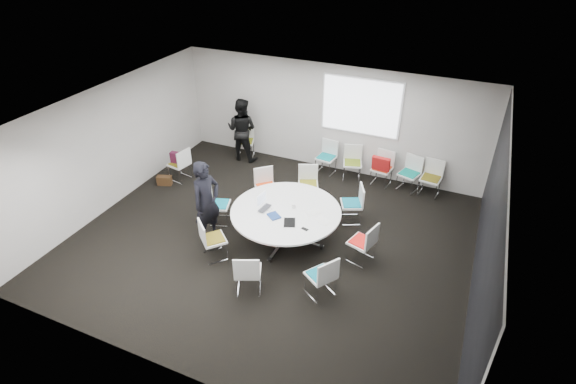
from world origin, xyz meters
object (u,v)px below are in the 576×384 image
at_px(laptop, 267,209).
at_px(chair_back_a, 326,163).
at_px(chair_back_c, 381,175).
at_px(brown_bag, 164,180).
at_px(chair_ring_b, 351,210).
at_px(person_main, 207,202).
at_px(chair_ring_f, 214,246).
at_px(chair_back_b, 352,169).
at_px(chair_ring_c, 308,191).
at_px(chair_person_back, 246,147).
at_px(conference_table, 286,218).
at_px(chair_ring_e, 219,211).
at_px(chair_spare_left, 180,170).
at_px(cup, 294,206).
at_px(chair_ring_d, 266,194).
at_px(chair_ring_a, 361,249).
at_px(chair_ring_h, 321,283).
at_px(person_back, 242,130).
at_px(maroon_bag, 178,158).
at_px(chair_ring_g, 248,279).
at_px(chair_back_e, 430,185).
at_px(chair_back_d, 408,180).

bearing_deg(laptop, chair_back_a, 2.50).
relative_size(chair_back_c, brown_bag, 2.44).
bearing_deg(chair_ring_b, person_main, 100.79).
distance_m(chair_ring_f, brown_bag, 3.27).
bearing_deg(chair_back_b, chair_ring_c, 48.69).
relative_size(chair_person_back, laptop, 2.57).
distance_m(conference_table, chair_ring_e, 1.64).
bearing_deg(chair_spare_left, chair_back_a, -50.39).
relative_size(chair_back_b, cup, 9.78).
xyz_separation_m(chair_ring_d, chair_back_a, (0.79, 1.97, 0.00)).
bearing_deg(chair_ring_b, chair_back_a, 9.39).
distance_m(conference_table, chair_ring_c, 1.60).
distance_m(chair_back_a, chair_back_c, 1.48).
relative_size(chair_ring_a, chair_ring_f, 1.00).
height_order(conference_table, chair_ring_h, chair_ring_h).
bearing_deg(brown_bag, chair_ring_b, 4.70).
height_order(chair_back_c, chair_spare_left, same).
bearing_deg(person_back, person_main, 104.94).
relative_size(conference_table, chair_person_back, 2.57).
bearing_deg(chair_ring_a, chair_back_c, 23.04).
bearing_deg(conference_table, chair_person_back, 130.37).
bearing_deg(brown_bag, chair_spare_left, 59.72).
distance_m(chair_ring_a, chair_person_back, 5.21).
height_order(chair_ring_d, cup, chair_ring_d).
relative_size(chair_back_b, maroon_bag, 2.20).
bearing_deg(conference_table, person_main, -157.50).
height_order(chair_ring_f, maroon_bag, chair_ring_f).
relative_size(chair_ring_b, chair_ring_h, 1.00).
height_order(chair_ring_h, chair_back_a, same).
bearing_deg(cup, person_back, 134.69).
bearing_deg(cup, chair_person_back, 133.06).
relative_size(chair_ring_b, chair_back_c, 1.00).
xyz_separation_m(chair_ring_d, person_back, (-1.60, 1.81, 0.60)).
bearing_deg(brown_bag, chair_ring_h, -22.36).
distance_m(chair_ring_g, brown_bag, 4.46).
bearing_deg(conference_table, chair_ring_e, -179.68).
bearing_deg(chair_back_e, chair_ring_h, 80.35).
bearing_deg(chair_ring_d, chair_ring_e, 16.92).
bearing_deg(brown_bag, laptop, -15.60).
height_order(chair_ring_b, chair_ring_e, same).
relative_size(chair_ring_a, chair_back_d, 1.00).
height_order(chair_ring_c, maroon_bag, chair_ring_c).
xyz_separation_m(chair_ring_b, person_main, (-2.54, -1.81, 0.63)).
bearing_deg(chair_back_e, person_main, 49.35).
distance_m(chair_ring_h, maroon_bag, 5.33).
xyz_separation_m(conference_table, person_back, (-2.57, 2.87, 0.33)).
relative_size(chair_ring_f, chair_back_d, 1.00).
relative_size(chair_person_back, maroon_bag, 2.20).
relative_size(chair_ring_d, chair_back_a, 1.00).
distance_m(maroon_bag, brown_bag, 0.67).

